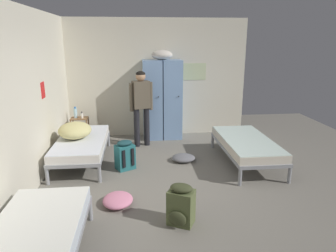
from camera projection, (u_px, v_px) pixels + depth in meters
ground_plane at (170, 188)px, 4.96m from camera, size 9.47×9.47×0.00m
room_backdrop at (96, 90)px, 5.67m from camera, size 4.34×5.98×2.79m
locker_bank at (162, 98)px, 7.27m from camera, size 0.90×0.55×2.07m
shelf_unit at (80, 127)px, 7.12m from camera, size 0.38×0.30×0.57m
bed_right at (246, 144)px, 5.86m from camera, size 0.90×1.90×0.49m
bed_left_front at (33, 240)px, 3.05m from camera, size 0.90×1.90×0.49m
bed_left_rear at (82, 144)px, 5.89m from camera, size 0.90×1.90×0.49m
bedding_heap at (75, 130)px, 5.83m from camera, size 0.61×0.65×0.31m
person_traveler at (141, 102)px, 6.68m from camera, size 0.51×0.30×1.66m
water_bottle at (75, 113)px, 7.04m from camera, size 0.08×0.08×0.26m
lotion_bottle at (82, 115)px, 7.01m from camera, size 0.06×0.06×0.15m
backpack_olive at (181, 205)px, 3.93m from camera, size 0.39×0.41×0.55m
backpack_teal at (125, 155)px, 5.63m from camera, size 0.40×0.41×0.55m
clothes_pile_grey at (184, 158)px, 6.04m from camera, size 0.45×0.41×0.13m
clothes_pile_pink at (118, 200)px, 4.44m from camera, size 0.43×0.50×0.14m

